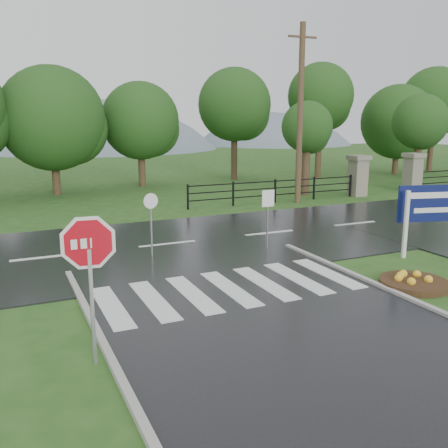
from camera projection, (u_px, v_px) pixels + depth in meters
name	position (u px, v px, depth m)	size (l,w,h in m)	color
ground	(360.00, 385.00, 8.18)	(120.00, 120.00, 0.00)	#264F1A
main_road	(168.00, 245.00, 17.07)	(90.00, 8.00, 0.04)	black
crosswalk	(230.00, 288.00, 12.61)	(6.50, 2.80, 0.02)	silver
pillar_west	(358.00, 175.00, 27.44)	(1.00, 1.00, 2.24)	gray
pillar_east	(413.00, 171.00, 29.07)	(1.00, 1.00, 2.24)	gray
fence_west	(275.00, 188.00, 25.40)	(9.58, 0.08, 1.20)	black
hills	(71.00, 260.00, 70.64)	(102.00, 48.00, 48.00)	slate
treeline	(110.00, 190.00, 29.92)	(83.20, 5.20, 10.00)	#193F13
stop_sign	(89.00, 257.00, 8.46)	(1.27, 0.17, 2.86)	#939399
estate_billboard	(435.00, 207.00, 15.70)	(2.47, 0.71, 2.22)	silver
flower_bed	(414.00, 282.00, 12.89)	(1.75, 1.75, 0.35)	#332111
reg_sign_small	(268.00, 207.00, 16.15)	(0.44, 0.05, 2.00)	#939399
reg_sign_round	(151.00, 217.00, 15.19)	(0.47, 0.11, 2.05)	#939399
utility_pole_east	(300.00, 114.00, 24.60)	(1.55, 0.29, 8.72)	#473523
entrance_tree_left	(307.00, 128.00, 27.25)	(2.80, 2.80, 5.17)	#3D2B1C
entrance_tree_right	(420.00, 122.00, 30.55)	(3.37, 3.37, 5.70)	#3D2B1C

